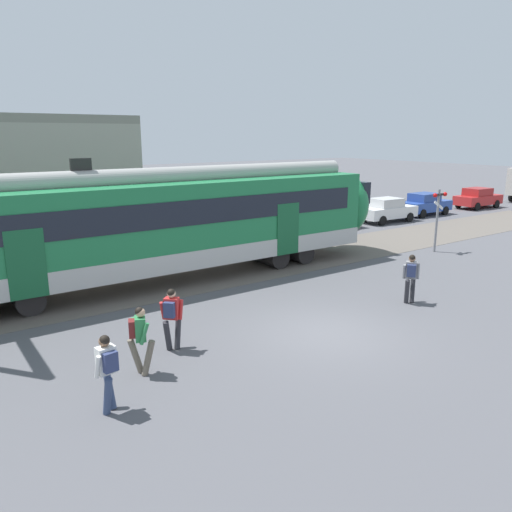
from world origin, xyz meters
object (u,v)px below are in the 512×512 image
at_px(pedestrian_green, 140,335).
at_px(pedestrian_red, 172,314).
at_px(pedestrian_white, 107,367).
at_px(crossing_signal, 438,210).
at_px(pedestrian_grey, 411,275).
at_px(parked_car_white, 387,210).
at_px(parked_car_red, 478,198).
at_px(parked_car_silver, 329,216).
at_px(parked_car_blue, 425,204).

relative_size(pedestrian_green, pedestrian_red, 1.00).
distance_m(pedestrian_white, crossing_signal, 18.41).
xyz_separation_m(pedestrian_grey, parked_car_white, (11.91, 11.18, -0.21)).
bearing_deg(pedestrian_grey, parked_car_red, 26.77).
relative_size(pedestrian_red, parked_car_red, 0.41).
height_order(pedestrian_white, parked_car_silver, pedestrian_white).
height_order(parked_car_silver, crossing_signal, crossing_signal).
height_order(pedestrian_grey, parked_car_white, pedestrian_grey).
relative_size(pedestrian_green, crossing_signal, 0.56).
relative_size(parked_car_blue, parked_car_red, 0.99).
xyz_separation_m(pedestrian_white, parked_car_red, (33.02, 12.22, -0.21)).
bearing_deg(pedestrian_red, parked_car_silver, 34.01).
bearing_deg(pedestrian_white, pedestrian_green, 45.45).
xyz_separation_m(pedestrian_white, pedestrian_green, (1.18, 1.19, 0.00)).
distance_m(pedestrian_white, parked_car_silver, 21.43).
bearing_deg(parked_car_silver, parked_car_red, -0.15).
xyz_separation_m(parked_car_blue, parked_car_red, (6.24, -0.17, 0.00)).
bearing_deg(parked_car_blue, parked_car_silver, -179.18).
height_order(pedestrian_grey, parked_car_silver, pedestrian_grey).
bearing_deg(parked_car_blue, parked_car_white, -175.33).
distance_m(pedestrian_red, pedestrian_grey, 8.21).
distance_m(pedestrian_grey, parked_car_blue, 19.95).
xyz_separation_m(pedestrian_white, parked_car_white, (22.42, 12.04, -0.21)).
relative_size(parked_car_silver, parked_car_blue, 1.00).
bearing_deg(parked_car_white, pedestrian_red, -153.41).
height_order(parked_car_silver, parked_car_red, same).
height_order(pedestrian_green, parked_car_red, pedestrian_green).
xyz_separation_m(pedestrian_grey, parked_car_red, (22.51, 11.36, -0.21)).
xyz_separation_m(pedestrian_red, pedestrian_grey, (8.12, -1.15, 0.00)).
height_order(pedestrian_white, pedestrian_green, same).
bearing_deg(pedestrian_white, pedestrian_red, 40.21).
bearing_deg(parked_car_blue, parked_car_red, -1.58).
distance_m(pedestrian_green, pedestrian_red, 1.46).
distance_m(parked_car_white, crossing_signal, 8.56).
bearing_deg(pedestrian_green, parked_car_red, 19.11).
bearing_deg(parked_car_blue, pedestrian_grey, -144.69).
bearing_deg(crossing_signal, parked_car_red, 25.17).
bearing_deg(pedestrian_green, pedestrian_grey, -2.02).
bearing_deg(parked_car_silver, crossing_signal, -89.15).
bearing_deg(pedestrian_grey, pedestrian_green, 177.98).
relative_size(pedestrian_green, parked_car_red, 0.41).
xyz_separation_m(pedestrian_red, parked_car_white, (20.04, 10.03, -0.21)).
bearing_deg(parked_car_white, parked_car_blue, 4.67).
xyz_separation_m(parked_car_red, crossing_signal, (-15.34, -7.21, 1.23)).
relative_size(pedestrian_red, parked_car_silver, 0.42).
height_order(parked_car_blue, parked_car_red, same).
xyz_separation_m(pedestrian_white, pedestrian_red, (2.38, 2.01, 0.00)).
distance_m(pedestrian_white, parked_car_white, 25.45).
relative_size(pedestrian_white, parked_car_silver, 0.42).
bearing_deg(pedestrian_white, parked_car_blue, 24.84).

